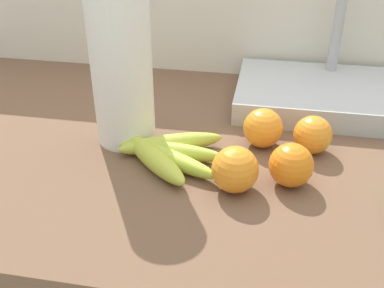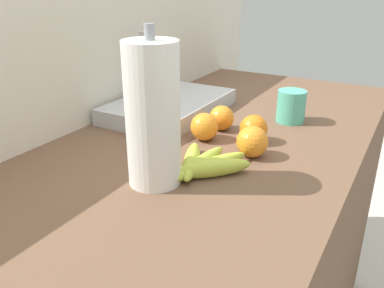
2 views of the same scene
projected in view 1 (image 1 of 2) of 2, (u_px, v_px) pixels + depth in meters
wall_back at (257, 164)px, 1.34m from camera, size 2.06×0.06×1.30m
banana_bunch at (166, 153)px, 0.82m from camera, size 0.20×0.19×0.04m
orange_center at (291, 165)px, 0.75m from camera, size 0.07×0.07×0.07m
orange_right at (235, 170)px, 0.73m from camera, size 0.08×0.08×0.08m
orange_front at (313, 135)px, 0.84m from camera, size 0.07×0.07×0.07m
orange_back_left at (263, 128)px, 0.86m from camera, size 0.07×0.07×0.07m
paper_towel_roll at (122, 66)px, 0.82m from camera, size 0.11×0.11×0.33m
sink_basin at (332, 94)px, 1.01m from camera, size 0.42×0.27×0.25m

